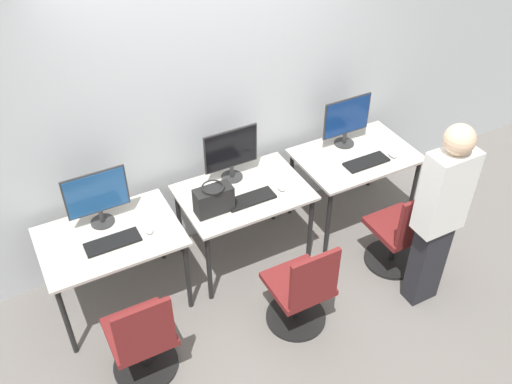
% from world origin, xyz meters
% --- Properties ---
extents(ground_plane, '(20.00, 20.00, 0.00)m').
position_xyz_m(ground_plane, '(0.00, 0.00, 0.00)').
color(ground_plane, slate).
extents(wall_back, '(12.00, 0.05, 2.80)m').
position_xyz_m(wall_back, '(0.00, 0.85, 1.40)').
color(wall_back, '#B7BCC1').
rests_on(wall_back, ground_plane).
extents(desk_left, '(1.04, 0.73, 0.73)m').
position_xyz_m(desk_left, '(-1.13, 0.36, 0.65)').
color(desk_left, '#BCB7AD').
rests_on(desk_left, ground_plane).
extents(monitor_left, '(0.47, 0.18, 0.47)m').
position_xyz_m(monitor_left, '(-1.13, 0.53, 0.99)').
color(monitor_left, '#2D2D2D').
rests_on(monitor_left, desk_left).
extents(keyboard_left, '(0.41, 0.15, 0.02)m').
position_xyz_m(keyboard_left, '(-1.13, 0.27, 0.74)').
color(keyboard_left, black).
rests_on(keyboard_left, desk_left).
extents(mouse_left, '(0.06, 0.09, 0.03)m').
position_xyz_m(mouse_left, '(-0.85, 0.27, 0.75)').
color(mouse_left, silver).
rests_on(mouse_left, desk_left).
extents(office_chair_left, '(0.48, 0.48, 0.87)m').
position_xyz_m(office_chair_left, '(-1.17, -0.38, 0.35)').
color(office_chair_left, black).
rests_on(office_chair_left, ground_plane).
extents(desk_center, '(1.04, 0.73, 0.73)m').
position_xyz_m(desk_center, '(0.00, 0.36, 0.65)').
color(desk_center, '#BCB7AD').
rests_on(desk_center, ground_plane).
extents(monitor_center, '(0.47, 0.18, 0.47)m').
position_xyz_m(monitor_center, '(0.00, 0.58, 0.99)').
color(monitor_center, '#2D2D2D').
rests_on(monitor_center, desk_center).
extents(keyboard_center, '(0.41, 0.15, 0.02)m').
position_xyz_m(keyboard_center, '(0.00, 0.24, 0.74)').
color(keyboard_center, black).
rests_on(keyboard_center, desk_center).
extents(mouse_center, '(0.06, 0.09, 0.03)m').
position_xyz_m(mouse_center, '(0.29, 0.24, 0.75)').
color(mouse_center, silver).
rests_on(mouse_center, desk_center).
extents(office_chair_center, '(0.48, 0.48, 0.87)m').
position_xyz_m(office_chair_center, '(0.04, -0.52, 0.35)').
color(office_chair_center, black).
rests_on(office_chair_center, ground_plane).
extents(desk_right, '(1.04, 0.73, 0.73)m').
position_xyz_m(desk_right, '(1.13, 0.36, 0.65)').
color(desk_right, '#BCB7AD').
rests_on(desk_right, ground_plane).
extents(monitor_right, '(0.47, 0.18, 0.47)m').
position_xyz_m(monitor_right, '(1.13, 0.55, 0.99)').
color(monitor_right, '#2D2D2D').
rests_on(monitor_right, desk_right).
extents(keyboard_right, '(0.41, 0.15, 0.02)m').
position_xyz_m(keyboard_right, '(1.13, 0.21, 0.74)').
color(keyboard_right, black).
rests_on(keyboard_right, desk_right).
extents(mouse_right, '(0.06, 0.09, 0.03)m').
position_xyz_m(mouse_right, '(1.39, 0.19, 0.75)').
color(mouse_right, silver).
rests_on(mouse_right, desk_right).
extents(office_chair_right, '(0.48, 0.48, 0.87)m').
position_xyz_m(office_chair_right, '(1.12, -0.36, 0.35)').
color(office_chair_right, black).
rests_on(office_chair_right, ground_plane).
extents(person_right, '(0.36, 0.22, 1.66)m').
position_xyz_m(person_right, '(1.07, -0.73, 0.91)').
color(person_right, '#232328').
rests_on(person_right, ground_plane).
extents(handbag, '(0.30, 0.18, 0.25)m').
position_xyz_m(handbag, '(-0.31, 0.25, 0.85)').
color(handbag, black).
rests_on(handbag, desk_center).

